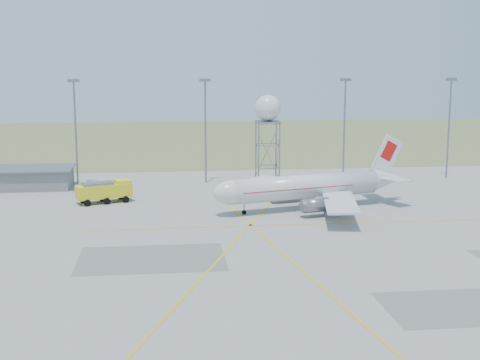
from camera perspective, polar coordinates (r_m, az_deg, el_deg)
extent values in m
plane|color=#9B9B96|center=(71.48, 8.75, -9.59)|extent=(400.00, 400.00, 0.00)
cube|color=#5C6F3D|center=(206.99, -1.49, 3.54)|extent=(400.00, 120.00, 0.03)
cube|color=slate|center=(133.39, -18.05, 0.09)|extent=(18.00, 9.00, 3.60)
cube|color=slate|center=(133.08, -18.10, 0.92)|extent=(19.00, 10.00, 0.30)
cylinder|color=slate|center=(132.59, -13.83, 3.83)|extent=(0.36, 0.36, 20.00)
cube|color=slate|center=(131.90, -14.02, 8.23)|extent=(2.20, 0.50, 0.60)
cylinder|color=slate|center=(131.79, -2.96, 4.07)|extent=(0.36, 0.36, 20.00)
cube|color=slate|center=(131.09, -3.01, 8.51)|extent=(2.20, 0.50, 0.60)
cylinder|color=slate|center=(136.44, 8.88, 4.17)|extent=(0.36, 0.36, 20.00)
cube|color=slate|center=(135.77, 9.00, 8.46)|extent=(2.20, 0.50, 0.60)
cylinder|color=slate|center=(143.87, 17.38, 4.14)|extent=(0.36, 0.36, 20.00)
cube|color=slate|center=(143.23, 17.60, 8.19)|extent=(2.20, 0.50, 0.60)
cylinder|color=silver|center=(109.31, 5.57, -0.57)|extent=(25.51, 10.42, 3.90)
ellipsoid|color=silver|center=(104.17, -0.64, -1.06)|extent=(7.05, 5.40, 3.90)
cube|color=black|center=(103.65, -1.24, -0.79)|extent=(1.99, 2.46, 0.95)
cone|color=silver|center=(117.16, 12.38, 0.11)|extent=(6.67, 5.30, 3.90)
cube|color=silver|center=(116.53, 12.46, 2.09)|extent=(6.11, 1.92, 7.34)
cube|color=red|center=(116.55, 12.55, 2.43)|extent=(3.33, 1.20, 3.77)
cube|color=silver|center=(119.37, 11.36, 0.57)|extent=(4.42, 6.00, 0.18)
cube|color=silver|center=(114.28, 13.06, 0.08)|extent=(4.42, 6.00, 0.18)
cube|color=silver|center=(117.85, 4.24, -0.25)|extent=(13.81, 14.84, 0.35)
cube|color=silver|center=(102.66, 8.54, -1.90)|extent=(7.53, 16.22, 0.35)
cylinder|color=slate|center=(114.20, 3.82, -1.03)|extent=(4.54, 3.24, 2.24)
cylinder|color=slate|center=(104.33, 6.51, -2.15)|extent=(4.54, 3.24, 2.24)
cube|color=red|center=(108.42, 4.66, -0.59)|extent=(19.87, 8.92, 0.12)
cylinder|color=black|center=(105.56, 0.35, -2.72)|extent=(0.84, 0.84, 0.88)
cube|color=black|center=(110.86, 6.44, -2.16)|extent=(2.48, 5.91, 0.88)
cylinder|color=slate|center=(110.77, 6.45, -1.94)|extent=(0.29, 0.29, 1.76)
cylinder|color=slate|center=(123.65, 1.60, 1.98)|extent=(0.23, 0.23, 12.72)
cylinder|color=slate|center=(124.27, 3.39, 2.00)|extent=(0.23, 0.23, 12.72)
cylinder|color=slate|center=(128.08, 3.09, 2.25)|extent=(0.23, 0.23, 12.72)
cylinder|color=slate|center=(127.49, 1.35, 2.23)|extent=(0.23, 0.23, 12.72)
cube|color=slate|center=(125.12, 2.38, 5.00)|extent=(4.51, 4.51, 0.24)
sphere|color=silver|center=(124.91, 2.39, 6.16)|extent=(4.89, 4.89, 4.89)
cube|color=yellow|center=(116.20, -11.54, -0.92)|extent=(9.76, 6.09, 2.26)
cube|color=yellow|center=(116.91, -10.00, -0.33)|extent=(3.31, 3.56, 1.44)
cube|color=black|center=(117.09, -9.66, -0.26)|extent=(1.02, 2.55, 1.03)
cube|color=slate|center=(115.69, -12.05, -0.31)|extent=(5.68, 4.09, 0.41)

